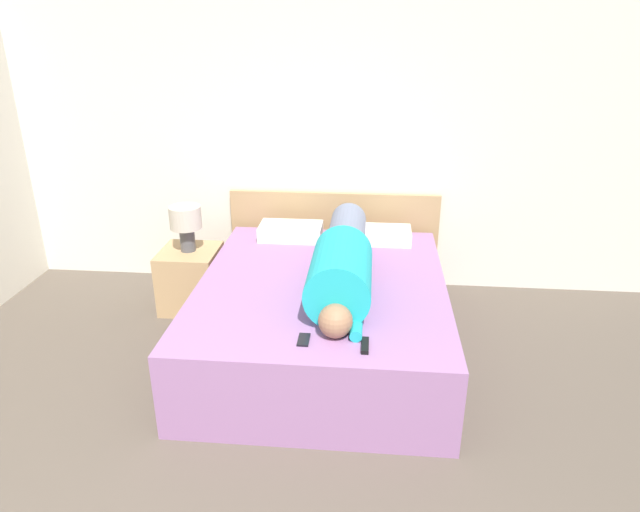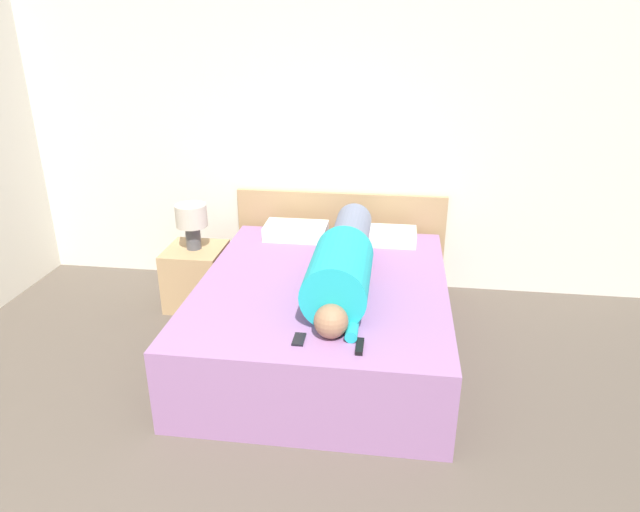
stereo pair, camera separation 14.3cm
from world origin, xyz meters
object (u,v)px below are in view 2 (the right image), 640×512
(nightstand, at_px, (197,276))
(pillow_near_headboard, at_px, (296,231))
(person_lying, at_px, (343,262))
(tv_remote, at_px, (360,346))
(cell_phone, at_px, (299,339))
(table_lamp, at_px, (192,220))
(pillow_second, at_px, (386,236))
(bed, at_px, (323,316))

(nightstand, relative_size, pillow_near_headboard, 0.98)
(nightstand, xyz_separation_m, person_lying, (1.25, -0.61, 0.46))
(pillow_near_headboard, height_order, tv_remote, pillow_near_headboard)
(person_lying, bearing_deg, nightstand, 153.92)
(person_lying, distance_m, cell_phone, 0.78)
(table_lamp, distance_m, tv_remote, 2.00)
(nightstand, height_order, pillow_near_headboard, pillow_near_headboard)
(table_lamp, relative_size, tv_remote, 2.43)
(table_lamp, relative_size, pillow_second, 0.76)
(person_lying, distance_m, pillow_second, 0.88)
(cell_phone, bearing_deg, pillow_near_headboard, 100.52)
(bed, xyz_separation_m, pillow_near_headboard, (-0.33, 0.80, 0.33))
(bed, distance_m, nightstand, 1.26)
(nightstand, height_order, tv_remote, tv_remote)
(pillow_near_headboard, xyz_separation_m, cell_phone, (0.29, -1.58, -0.05))
(table_lamp, distance_m, cell_phone, 1.74)
(nightstand, bearing_deg, tv_remote, -44.41)
(bed, distance_m, pillow_near_headboard, 0.92)
(table_lamp, relative_size, pillow_near_headboard, 0.73)
(person_lying, distance_m, tv_remote, 0.81)
(nightstand, relative_size, person_lying, 0.29)
(cell_phone, bearing_deg, bed, 87.59)
(person_lying, height_order, pillow_near_headboard, person_lying)
(bed, xyz_separation_m, nightstand, (-1.11, 0.58, -0.02))
(pillow_second, distance_m, cell_phone, 1.63)
(table_lamp, xyz_separation_m, tv_remote, (1.42, -1.39, -0.18))
(bed, xyz_separation_m, person_lying, (0.14, -0.04, 0.44))
(tv_remote, xyz_separation_m, cell_phone, (-0.34, 0.04, -0.01))
(pillow_second, xyz_separation_m, tv_remote, (-0.09, -1.61, -0.04))
(pillow_second, bearing_deg, bed, -116.57)
(tv_remote, distance_m, cell_phone, 0.34)
(person_lying, relative_size, tv_remote, 11.40)
(pillow_near_headboard, xyz_separation_m, pillow_second, (0.72, 0.00, -0.01))
(bed, height_order, cell_phone, cell_phone)
(pillow_near_headboard, bearing_deg, nightstand, -164.31)
(nightstand, bearing_deg, bed, -27.34)
(tv_remote, bearing_deg, pillow_second, 86.75)
(nightstand, bearing_deg, person_lying, -26.08)
(person_lying, height_order, tv_remote, person_lying)
(nightstand, distance_m, table_lamp, 0.49)
(cell_phone, bearing_deg, tv_remote, -6.53)
(nightstand, height_order, person_lying, person_lying)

